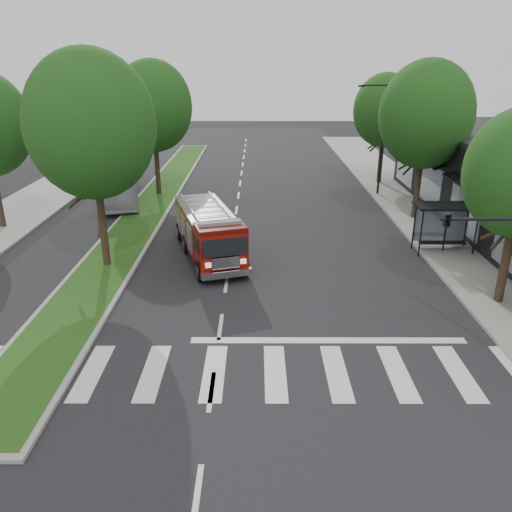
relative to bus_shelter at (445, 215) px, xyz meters
The scene contains 11 objects.
ground 14.00m from the bus_shelter, 143.97° to the right, with size 140.00×140.00×0.00m, color black.
sidewalk_right 3.00m from the bus_shelter, 54.94° to the left, with size 5.00×80.00×0.15m, color gray.
median 19.92m from the bus_shelter, 150.20° to the left, with size 3.00×50.00×0.15m.
bus_shelter is the anchor object (origin of this frame).
tree_right_mid 7.36m from the bus_shelter, 87.07° to the left, with size 5.60×5.60×9.72m.
tree_right_far 16.30m from the bus_shelter, 88.92° to the left, with size 5.00×5.00×8.73m.
tree_median_near 17.98m from the bus_shelter, behind, with size 5.80×5.80×10.16m.
tree_median_far 21.36m from the bus_shelter, 145.43° to the left, with size 5.60×5.60×9.72m.
streetlight_right_far 12.13m from the bus_shelter, 94.11° to the left, with size 2.11×0.20×8.00m.
fire_engine 12.33m from the bus_shelter, behind, with size 4.47×8.08×2.69m.
city_bus 22.63m from the bus_shelter, 151.66° to the left, with size 2.36×10.07×2.81m, color #ABABAF.
Camera 1 is at (1.40, -16.77, 9.50)m, focal length 35.00 mm.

